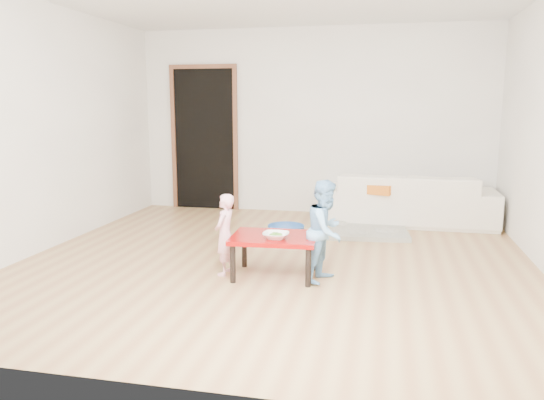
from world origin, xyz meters
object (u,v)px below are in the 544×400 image
(child_blue, at_px, (326,231))
(sofa, at_px, (406,198))
(child_pink, at_px, (225,235))
(bowl, at_px, (276,236))
(basin, at_px, (286,231))
(red_table, at_px, (274,256))

(child_blue, bearing_deg, sofa, 2.11)
(child_pink, bearing_deg, bowl, 88.68)
(sofa, xyz_separation_m, basin, (-1.40, -1.08, -0.26))
(red_table, distance_m, bowl, 0.25)
(sofa, distance_m, bowl, 2.91)
(bowl, bearing_deg, sofa, 65.77)
(sofa, distance_m, child_blue, 2.67)
(sofa, relative_size, child_pink, 3.01)
(sofa, bearing_deg, bowl, 66.30)
(child_blue, bearing_deg, basin, 42.03)
(red_table, relative_size, basin, 1.74)
(bowl, distance_m, child_pink, 0.50)
(bowl, height_order, child_blue, child_blue)
(red_table, bearing_deg, sofa, 64.16)
(red_table, height_order, child_blue, child_blue)
(basin, bearing_deg, child_blue, -66.78)
(sofa, relative_size, basin, 5.17)
(bowl, relative_size, child_pink, 0.31)
(sofa, height_order, child_pink, child_pink)
(sofa, height_order, red_table, sofa)
(red_table, bearing_deg, child_pink, -175.23)
(bowl, relative_size, child_blue, 0.25)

